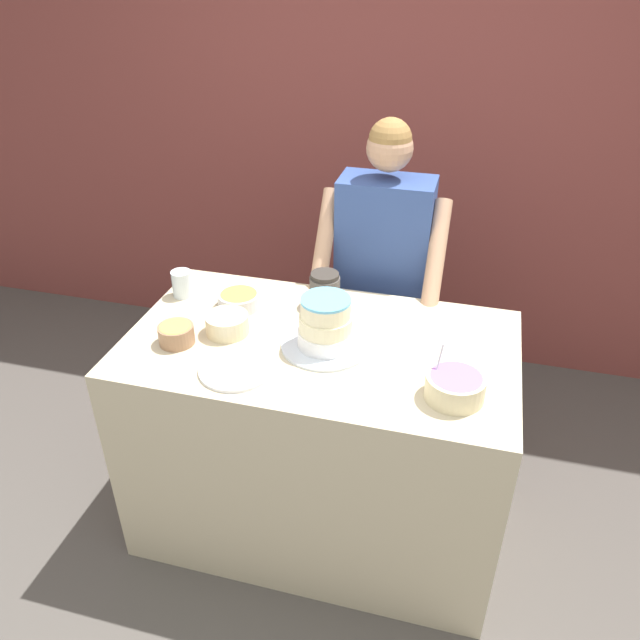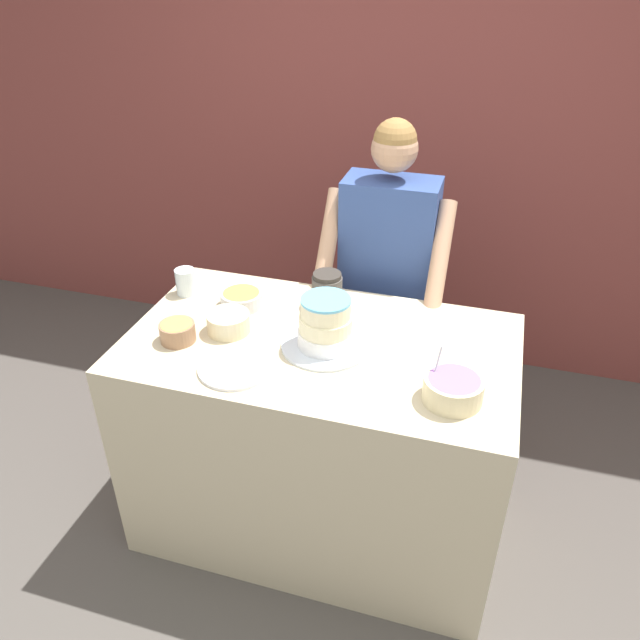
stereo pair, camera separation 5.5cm
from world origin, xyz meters
The scene contains 12 objects.
ground_plane centered at (0.00, 0.00, 0.00)m, with size 14.00×14.00×0.00m, color #4C4742.
wall_back centered at (0.00, 1.88, 1.30)m, with size 10.00×0.05×2.60m.
counter centered at (0.00, 0.41, 0.46)m, with size 1.44×0.83×0.92m.
person_baker centered at (0.12, 1.05, 0.95)m, with size 0.55×0.45×1.59m.
cake centered at (0.03, 0.39, 1.01)m, with size 0.32×0.32×0.20m.
frosting_bowl_olive centered at (-0.38, 0.57, 0.96)m, with size 0.17×0.17×0.06m.
frosting_bowl_purple centered at (0.50, 0.21, 0.97)m, with size 0.19×0.19×0.17m.
frosting_bowl_yellow centered at (-0.50, 0.27, 0.96)m, with size 0.13×0.13×0.07m.
frosting_bowl_white centered at (-0.35, 0.38, 0.97)m, with size 0.16×0.16×0.08m.
drinking_glass centered at (-0.64, 0.60, 0.98)m, with size 0.08×0.08×0.11m.
ceramic_plate centered at (-0.23, 0.17, 0.93)m, with size 0.26×0.26×0.01m.
stoneware_jar centered at (-0.05, 0.68, 0.99)m, with size 0.12×0.12×0.14m.
Camera 1 is at (0.49, -1.43, 2.20)m, focal length 35.00 mm.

